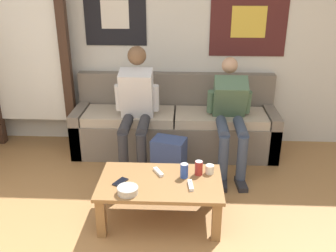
# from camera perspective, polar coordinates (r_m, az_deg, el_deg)

# --- Properties ---
(wall_back) EXTENTS (10.00, 0.07, 2.55)m
(wall_back) POSITION_cam_1_polar(r_m,az_deg,el_deg) (4.37, -1.67, 13.66)
(wall_back) COLOR silver
(wall_back) RESTS_ON ground_plane
(door_frame) EXTENTS (1.00, 0.10, 2.15)m
(door_frame) POSITION_cam_1_polar(r_m,az_deg,el_deg) (4.52, -21.05, 11.51)
(door_frame) COLOR #382319
(door_frame) RESTS_ON ground_plane
(couch) EXTENTS (2.27, 0.66, 0.86)m
(couch) POSITION_cam_1_polar(r_m,az_deg,el_deg) (4.31, 1.06, -0.03)
(couch) COLOR #70665B
(couch) RESTS_ON ground_plane
(coffee_table) EXTENTS (1.01, 0.60, 0.37)m
(coffee_table) POSITION_cam_1_polar(r_m,az_deg,el_deg) (3.11, -1.17, -9.34)
(coffee_table) COLOR olive
(coffee_table) RESTS_ON ground_plane
(person_seated_adult) EXTENTS (0.47, 0.86, 1.24)m
(person_seated_adult) POSITION_cam_1_polar(r_m,az_deg,el_deg) (3.89, -4.92, 3.25)
(person_seated_adult) COLOR #2D2D33
(person_seated_adult) RESTS_ON ground_plane
(person_seated_teen) EXTENTS (0.47, 0.99, 1.11)m
(person_seated_teen) POSITION_cam_1_polar(r_m,az_deg,el_deg) (3.92, 9.48, 2.22)
(person_seated_teen) COLOR #384256
(person_seated_teen) RESTS_ON ground_plane
(backpack) EXTENTS (0.36, 0.31, 0.45)m
(backpack) POSITION_cam_1_polar(r_m,az_deg,el_deg) (3.70, 0.09, -5.38)
(backpack) COLOR navy
(backpack) RESTS_ON ground_plane
(ceramic_bowl) EXTENTS (0.17, 0.17, 0.06)m
(ceramic_bowl) POSITION_cam_1_polar(r_m,az_deg,el_deg) (2.92, -6.18, -9.64)
(ceramic_bowl) COLOR #B7B2A8
(ceramic_bowl) RESTS_ON coffee_table
(pillar_candle) EXTENTS (0.07, 0.07, 0.09)m
(pillar_candle) POSITION_cam_1_polar(r_m,az_deg,el_deg) (3.19, 6.37, -6.57)
(pillar_candle) COLOR silver
(pillar_candle) RESTS_ON coffee_table
(drink_can_blue) EXTENTS (0.07, 0.07, 0.12)m
(drink_can_blue) POSITION_cam_1_polar(r_m,az_deg,el_deg) (3.10, 2.48, -6.81)
(drink_can_blue) COLOR #28479E
(drink_can_blue) RESTS_ON coffee_table
(drink_can_red) EXTENTS (0.07, 0.07, 0.12)m
(drink_can_red) POSITION_cam_1_polar(r_m,az_deg,el_deg) (3.15, 4.71, -6.38)
(drink_can_red) COLOR maroon
(drink_can_red) RESTS_ON coffee_table
(game_controller_near_left) EXTENTS (0.10, 0.14, 0.03)m
(game_controller_near_left) POSITION_cam_1_polar(r_m,az_deg,el_deg) (3.18, -1.48, -7.01)
(game_controller_near_left) COLOR white
(game_controller_near_left) RESTS_ON coffee_table
(game_controller_near_right) EXTENTS (0.05, 0.15, 0.03)m
(game_controller_near_right) POSITION_cam_1_polar(r_m,az_deg,el_deg) (3.00, 3.46, -9.02)
(game_controller_near_right) COLOR white
(game_controller_near_right) RESTS_ON coffee_table
(cell_phone) EXTENTS (0.12, 0.15, 0.01)m
(cell_phone) POSITION_cam_1_polar(r_m,az_deg,el_deg) (3.08, -7.27, -8.43)
(cell_phone) COLOR black
(cell_phone) RESTS_ON coffee_table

